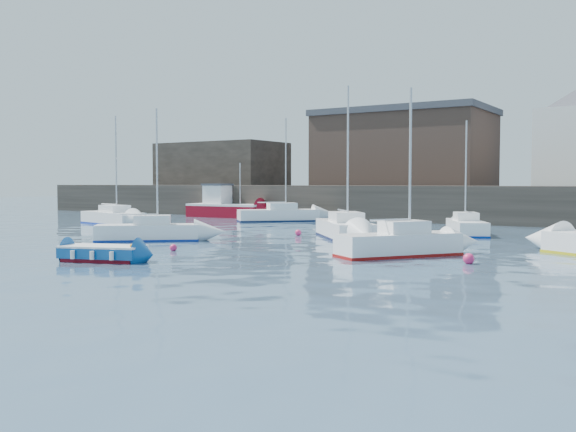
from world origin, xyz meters
The scene contains 16 objects.
water centered at (0.00, 0.00, 0.00)m, with size 220.00×220.00×0.00m, color #2D4760.
quay_wall centered at (0.00, 35.00, 1.50)m, with size 90.00×5.00×3.00m, color #28231E.
land_strip centered at (0.00, 53.00, 1.40)m, with size 90.00×32.00×2.80m, color #28231E.
warehouse centered at (-6.00, 43.00, 6.62)m, with size 16.40×10.40×7.60m.
bldg_west centered at (-28.00, 42.00, 5.30)m, with size 14.00×8.00×5.00m.
blue_dinghy centered at (-2.57, 1.61, 0.37)m, with size 3.77×2.52×0.66m.
fishing_boat centered at (-19.33, 31.49, 0.99)m, with size 7.83×3.25×5.10m.
sailboat_a centered at (-7.71, 9.48, 0.52)m, with size 5.53×5.05×7.40m.
sailboat_b centered at (1.03, 16.60, 0.57)m, with size 6.07×6.60×8.77m.
sailboat_c centered at (7.15, 9.96, 0.57)m, with size 4.76×5.69×7.48m.
sailboat_e centered at (-20.29, 18.40, 0.55)m, with size 6.84×3.51×8.41m.
sailboat_f centered at (6.16, 23.30, 0.51)m, with size 4.07×5.74×7.20m.
sailboat_h centered at (-11.34, 28.49, 0.57)m, with size 6.29×6.31×8.68m.
buoy_near centered at (-2.86, 6.22, 0.00)m, with size 0.35×0.35×0.35m, color #E12964.
buoy_mid centered at (10.57, 8.90, 0.00)m, with size 0.45×0.45×0.45m, color #E12964.
buoy_far centered at (-2.44, 17.07, 0.00)m, with size 0.39×0.39×0.39m, color #E12964.
Camera 1 is at (18.10, -16.71, 3.28)m, focal length 40.00 mm.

